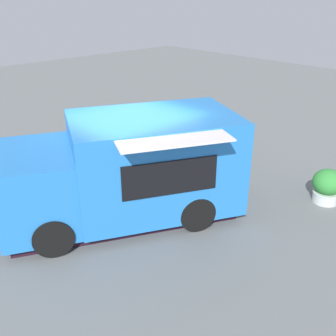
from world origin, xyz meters
TOP-DOWN VIEW (x-y plane):
  - ground_plane at (0.00, 0.00)m, footprint 40.00×40.00m
  - food_truck at (0.30, -0.28)m, footprint 4.34×5.41m
  - planter_flowering_near at (-0.70, 4.03)m, footprint 0.57×0.57m
  - planter_flowering_far at (3.03, 3.53)m, footprint 0.71×0.71m
  - plaza_bench at (-3.50, 2.73)m, footprint 1.70×0.94m

SIDE VIEW (x-z plane):
  - ground_plane at x=0.00m, z-range 0.00..0.00m
  - plaza_bench at x=-3.50m, z-range 0.13..0.63m
  - planter_flowering_near at x=-0.70m, z-range 0.02..0.80m
  - planter_flowering_far at x=3.03m, z-range 0.02..0.84m
  - food_truck at x=0.30m, z-range -0.05..2.21m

